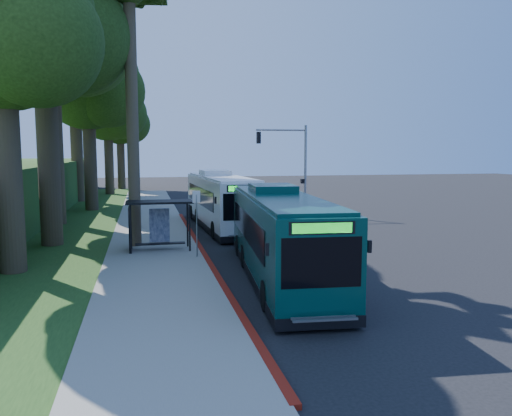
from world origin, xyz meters
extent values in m
plane|color=black|center=(0.00, 0.00, 0.00)|extent=(140.00, 140.00, 0.00)
cube|color=gray|center=(-7.30, 0.00, 0.06)|extent=(4.50, 70.00, 0.12)
cube|color=maroon|center=(-5.00, -4.00, 0.07)|extent=(0.25, 30.00, 0.13)
cube|color=#234719|center=(-13.00, 5.00, 0.03)|extent=(8.00, 70.00, 0.06)
cube|color=black|center=(-7.00, -3.00, 2.50)|extent=(3.20, 1.50, 0.10)
cube|color=black|center=(-8.45, -3.00, 1.20)|extent=(0.06, 1.30, 2.20)
cube|color=navy|center=(-7.00, -2.30, 1.25)|extent=(1.00, 0.12, 1.70)
cube|color=black|center=(-7.00, -3.10, 0.45)|extent=(2.40, 0.40, 0.06)
cube|color=black|center=(-8.40, -2.40, 1.20)|extent=(0.08, 0.08, 2.40)
cube|color=black|center=(-5.60, -2.40, 1.20)|extent=(0.08, 0.08, 2.40)
cube|color=black|center=(-8.40, -3.60, 1.20)|extent=(0.08, 0.08, 2.40)
cube|color=black|center=(-5.60, -3.60, 1.20)|extent=(0.08, 0.08, 2.40)
cylinder|color=gray|center=(-5.40, -5.00, 1.50)|extent=(0.06, 0.06, 3.00)
cube|color=white|center=(-5.40, -5.00, 2.90)|extent=(0.35, 0.04, 0.55)
cylinder|color=gray|center=(4.80, 10.00, 3.50)|extent=(0.20, 0.20, 7.00)
cylinder|color=gray|center=(2.80, 10.00, 6.60)|extent=(4.00, 0.14, 0.14)
cube|color=black|center=(1.00, 10.00, 6.00)|extent=(0.30, 0.30, 0.90)
cube|color=black|center=(4.55, 10.00, 2.60)|extent=(0.25, 0.25, 0.35)
cylinder|color=#4C3F2D|center=(-8.20, -1.50, 6.50)|extent=(0.60, 0.60, 13.00)
cylinder|color=#382B1E|center=(-12.50, 0.00, 5.25)|extent=(1.10, 1.10, 10.50)
sphere|color=#1B320D|center=(-12.50, 0.00, 11.70)|extent=(8.00, 8.00, 8.00)
sphere|color=#1B320D|center=(-10.90, -1.20, 10.50)|extent=(5.60, 5.60, 5.60)
sphere|color=#1B320D|center=(-13.90, 1.40, 10.80)|extent=(5.20, 5.20, 5.20)
cylinder|color=#382B1E|center=(-13.50, 8.00, 5.95)|extent=(1.18, 1.18, 11.90)
sphere|color=#1B320D|center=(-13.50, 8.00, 13.26)|extent=(10.00, 10.00, 10.00)
sphere|color=#1B320D|center=(-11.50, 6.50, 11.90)|extent=(7.00, 7.00, 7.00)
sphere|color=#1B320D|center=(-15.25, 9.75, 12.24)|extent=(6.50, 6.50, 6.50)
cylinder|color=#382B1E|center=(-12.00, 16.00, 4.90)|extent=(1.06, 1.06, 9.80)
sphere|color=#1B320D|center=(-12.00, 16.00, 10.92)|extent=(8.40, 8.40, 8.40)
sphere|color=#1B320D|center=(-10.32, 14.74, 9.80)|extent=(5.88, 5.88, 5.88)
sphere|color=#1B320D|center=(-13.47, 17.47, 10.08)|extent=(5.46, 5.46, 5.46)
cylinder|color=#382B1E|center=(-14.00, 24.00, 5.60)|extent=(1.14, 1.14, 11.20)
sphere|color=#1B320D|center=(-14.00, 24.00, 12.48)|extent=(9.60, 9.60, 9.60)
sphere|color=#1B320D|center=(-12.08, 22.56, 11.20)|extent=(6.72, 6.72, 6.72)
sphere|color=#1B320D|center=(-15.68, 25.68, 11.52)|extent=(6.24, 6.24, 6.24)
cylinder|color=#382B1E|center=(-11.50, 32.00, 4.55)|extent=(1.02, 1.02, 9.10)
sphere|color=#1B320D|center=(-11.50, 32.00, 10.14)|extent=(8.00, 8.00, 8.00)
sphere|color=#1B320D|center=(-9.90, 30.80, 9.10)|extent=(5.60, 5.60, 5.60)
sphere|color=#1B320D|center=(-12.90, 33.40, 9.36)|extent=(5.20, 5.20, 5.20)
cylinder|color=#382B1E|center=(-10.50, 40.00, 4.20)|extent=(0.98, 0.98, 8.40)
sphere|color=#1B320D|center=(-10.50, 40.00, 9.36)|extent=(7.00, 7.00, 7.00)
sphere|color=#1B320D|center=(-9.10, 38.95, 8.40)|extent=(4.90, 4.90, 4.90)
sphere|color=#1B320D|center=(-11.72, 41.23, 8.64)|extent=(4.55, 4.55, 4.55)
cylinder|color=#382B1E|center=(-13.00, -6.00, 4.55)|extent=(1.02, 1.02, 9.10)
sphere|color=#1B320D|center=(-13.00, -6.00, 10.14)|extent=(7.20, 7.20, 7.20)
sphere|color=#1B320D|center=(-11.56, -7.08, 9.10)|extent=(5.04, 5.04, 5.04)
cube|color=white|center=(-2.84, 4.15, 1.81)|extent=(3.18, 12.37, 2.91)
cube|color=black|center=(-2.84, 4.15, 0.31)|extent=(3.21, 12.43, 0.36)
cube|color=black|center=(-2.87, 4.66, 2.09)|extent=(3.11, 9.67, 1.12)
cube|color=black|center=(-2.56, -1.92, 2.04)|extent=(2.30, 0.23, 1.43)
cube|color=black|center=(-3.13, 10.23, 2.14)|extent=(2.09, 0.22, 1.02)
cube|color=#19E533|center=(-2.56, -1.93, 3.01)|extent=(1.70, 0.18, 0.29)
cube|color=white|center=(-2.84, 4.15, 3.32)|extent=(2.94, 11.74, 0.12)
cube|color=white|center=(-2.94, 6.20, 3.49)|extent=(1.94, 2.64, 0.36)
cylinder|color=black|center=(-3.84, 0.18, 0.51)|extent=(0.35, 1.03, 1.02)
cylinder|color=black|center=(-1.48, 0.29, 0.51)|extent=(0.35, 1.03, 1.02)
cylinder|color=black|center=(-4.24, 8.75, 0.51)|extent=(0.35, 1.03, 1.02)
cylinder|color=black|center=(-1.88, 8.86, 0.51)|extent=(0.35, 1.03, 1.02)
cube|color=#0A3732|center=(-2.60, -9.32, 1.76)|extent=(3.56, 12.08, 2.83)
cube|color=black|center=(-2.60, -9.32, 0.30)|extent=(3.59, 12.14, 0.35)
cube|color=black|center=(-2.56, -8.83, 2.03)|extent=(3.39, 9.47, 1.09)
cube|color=black|center=(-3.12, -15.20, 1.98)|extent=(2.23, 0.31, 1.39)
cube|color=black|center=(-2.08, -3.44, 2.08)|extent=(2.03, 0.30, 0.99)
cube|color=#19E533|center=(-3.12, -15.21, 2.93)|extent=(1.65, 0.24, 0.28)
cube|color=#0A3732|center=(-2.60, -9.32, 3.22)|extent=(3.31, 11.47, 0.12)
cube|color=#0A3732|center=(-2.43, -7.34, 3.39)|extent=(1.98, 2.62, 0.35)
cylinder|color=black|center=(-4.07, -13.01, 0.50)|extent=(0.38, 1.01, 0.99)
cylinder|color=black|center=(-1.79, -13.21, 0.50)|extent=(0.38, 1.01, 0.99)
cylinder|color=black|center=(-3.35, -4.71, 0.50)|extent=(0.38, 1.01, 0.99)
cylinder|color=black|center=(-1.06, -4.91, 0.50)|extent=(0.38, 1.01, 0.99)
imported|color=white|center=(1.34, 8.46, 0.81)|extent=(4.12, 6.31, 1.62)
camera|label=1|loc=(-7.75, -27.67, 4.96)|focal=35.00mm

